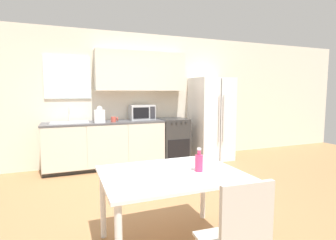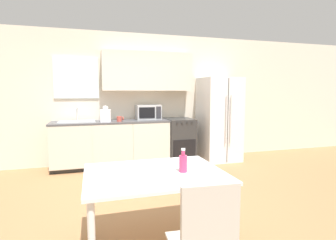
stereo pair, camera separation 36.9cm
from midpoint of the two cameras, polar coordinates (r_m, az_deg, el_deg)
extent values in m
plane|color=#9E7047|center=(3.67, -5.53, -17.66)|extent=(12.00, 12.00, 0.00)
cube|color=beige|center=(5.58, -12.13, 4.62)|extent=(12.00, 0.06, 2.70)
cube|color=silver|center=(5.47, -22.86, 8.57)|extent=(0.85, 0.04, 0.81)
cube|color=beige|center=(5.48, -7.84, 10.46)|extent=(1.85, 0.32, 0.79)
cube|color=#333333|center=(5.42, -15.30, -9.52)|extent=(2.26, 0.53, 0.08)
cube|color=beige|center=(5.30, -15.40, -5.00)|extent=(2.26, 0.59, 0.80)
cube|color=beige|center=(4.98, -23.69, -5.99)|extent=(0.73, 0.01, 0.78)
cube|color=beige|center=(5.00, -15.02, -5.63)|extent=(0.73, 0.01, 0.78)
cube|color=beige|center=(5.14, -6.63, -5.16)|extent=(0.73, 0.01, 0.78)
cube|color=#4C4C51|center=(5.23, -15.52, -0.52)|extent=(2.28, 0.61, 0.03)
cube|color=#2D2D2D|center=(5.60, -0.80, -4.39)|extent=(0.55, 0.63, 0.92)
cube|color=black|center=(5.34, 0.43, -6.43)|extent=(0.47, 0.01, 0.41)
cylinder|color=#262626|center=(5.19, -1.13, -0.65)|extent=(0.03, 0.02, 0.03)
cylinder|color=#262626|center=(5.22, -0.11, -0.60)|extent=(0.03, 0.02, 0.03)
cylinder|color=#262626|center=(5.26, 1.02, -0.55)|extent=(0.03, 0.02, 0.03)
cylinder|color=#262626|center=(5.30, 2.01, -0.51)|extent=(0.03, 0.02, 0.03)
cube|color=white|center=(5.85, 7.56, 0.29)|extent=(0.79, 0.78, 1.79)
cube|color=#3F3F3F|center=(5.51, 9.54, -0.09)|extent=(0.01, 0.01, 1.73)
cylinder|color=silver|center=(5.46, 9.24, 0.24)|extent=(0.02, 0.02, 0.98)
cylinder|color=silver|center=(5.51, 10.13, 0.27)|extent=(0.02, 0.02, 0.98)
cube|color=#B7BABC|center=(5.20, -22.55, -0.54)|extent=(0.67, 0.41, 0.02)
cylinder|color=silver|center=(5.36, -22.57, 1.05)|extent=(0.02, 0.02, 0.24)
cylinder|color=silver|center=(5.28, -22.64, 2.20)|extent=(0.02, 0.14, 0.02)
cube|color=#B7BABC|center=(5.46, -7.63, 1.68)|extent=(0.50, 0.30, 0.31)
cube|color=black|center=(5.29, -7.85, 1.54)|extent=(0.32, 0.01, 0.22)
cube|color=#2D2D33|center=(5.36, -5.34, 1.62)|extent=(0.10, 0.01, 0.24)
cylinder|color=#BF4C3F|center=(5.12, -13.82, 0.12)|extent=(0.10, 0.10, 0.10)
torus|color=#BF4C3F|center=(5.13, -13.00, 0.21)|extent=(0.02, 0.08, 0.08)
cube|color=white|center=(5.10, -16.68, 0.76)|extent=(0.21, 0.18, 0.23)
sphere|color=white|center=(5.09, -16.73, 2.34)|extent=(0.12, 0.12, 0.11)
cube|color=white|center=(2.48, -3.68, -11.68)|extent=(1.27, 0.95, 0.03)
cylinder|color=white|center=(2.51, 13.10, -20.70)|extent=(0.06, 0.06, 0.71)
cylinder|color=white|center=(2.90, -17.74, -17.05)|extent=(0.06, 0.06, 0.71)
cylinder|color=white|center=(3.17, 4.22, -14.71)|extent=(0.06, 0.06, 0.71)
cube|color=beige|center=(1.74, 10.65, -20.83)|extent=(0.37, 0.06, 0.48)
cylinder|color=#DB386B|center=(2.48, 2.48, -9.42)|extent=(0.07, 0.07, 0.16)
cylinder|color=#DB386B|center=(2.46, 2.49, -7.13)|extent=(0.03, 0.03, 0.05)
cylinder|color=white|center=(2.45, 2.50, -6.37)|extent=(0.04, 0.04, 0.02)
camera|label=1|loc=(0.18, -92.62, -0.28)|focal=28.00mm
camera|label=2|loc=(0.18, 87.38, 0.28)|focal=28.00mm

